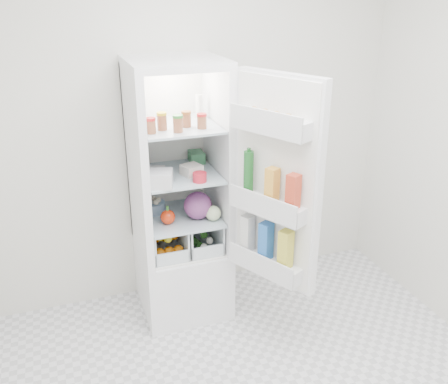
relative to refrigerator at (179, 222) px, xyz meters
name	(u,v)px	position (x,y,z in m)	size (l,w,h in m)	color
room_walls	(292,143)	(0.20, -1.25, 0.93)	(3.02, 3.02, 2.61)	silver
refrigerator	(179,222)	(0.00, 0.00, 0.00)	(0.60, 0.60, 1.80)	white
shelf_low	(181,216)	(0.00, -0.06, 0.07)	(0.49, 0.53, 0.01)	#AABDC7
shelf_mid	(180,174)	(0.00, -0.06, 0.38)	(0.49, 0.53, 0.01)	#AABDC7
shelf_top	(178,126)	(0.00, -0.06, 0.71)	(0.49, 0.53, 0.01)	#AABDC7
crisper_left	(165,236)	(-0.12, -0.06, -0.06)	(0.23, 0.46, 0.22)	silver
crisper_right	(199,230)	(0.12, -0.06, -0.06)	(0.23, 0.46, 0.22)	silver
condiment_jars	(176,123)	(-0.04, -0.18, 0.76)	(0.38, 0.16, 0.08)	#B21919
squeeze_bottle	(199,107)	(0.18, 0.04, 0.80)	(0.05, 0.05, 0.16)	silver
tub_white	(160,179)	(-0.17, -0.25, 0.44)	(0.15, 0.15, 0.10)	silver
tub_cream	(192,170)	(0.07, -0.12, 0.43)	(0.12, 0.12, 0.07)	beige
tin_red	(200,177)	(0.08, -0.25, 0.42)	(0.09, 0.09, 0.06)	red
foil_tray	(154,171)	(-0.16, -0.01, 0.41)	(0.15, 0.11, 0.04)	silver
tub_green	(196,157)	(0.17, 0.11, 0.43)	(0.10, 0.13, 0.08)	#387C4D
red_cabbage	(198,205)	(0.10, -0.14, 0.18)	(0.19, 0.19, 0.19)	#5D2056
bell_pepper	(168,217)	(-0.11, -0.16, 0.13)	(0.10, 0.10, 0.10)	red
mushroom_bowl	(154,207)	(-0.17, 0.05, 0.12)	(0.16, 0.16, 0.07)	#85A5C6
salad_bag	(213,213)	(0.18, -0.21, 0.13)	(0.10, 0.10, 0.10)	beige
citrus_pile	(165,241)	(-0.13, -0.10, -0.08)	(0.20, 0.31, 0.16)	orange
veg_pile	(199,236)	(0.13, -0.06, -0.10)	(0.16, 0.30, 0.10)	#254E1A
fridge_door	(274,189)	(0.44, -0.60, 0.43)	(0.40, 0.57, 1.30)	white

